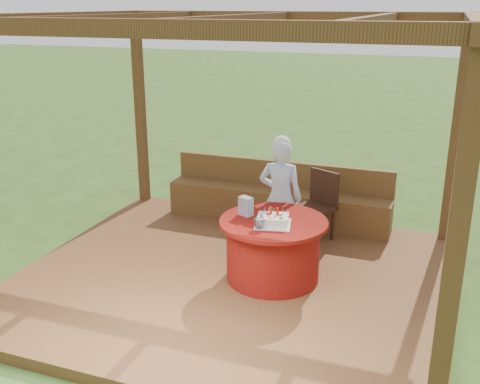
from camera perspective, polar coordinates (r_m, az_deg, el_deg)
name	(u,v)px	position (r m, az deg, el deg)	size (l,w,h in m)	color
ground	(232,285)	(6.23, -0.81, -9.45)	(60.00, 60.00, 0.00)	#2E4F1A
deck	(232,280)	(6.20, -0.81, -8.96)	(4.50, 4.00, 0.12)	brown
pergola	(231,61)	(5.52, -0.92, 13.17)	(4.50, 4.00, 2.72)	brown
bench	(278,203)	(7.57, 3.85, -1.09)	(3.00, 0.42, 0.80)	brown
table	(273,249)	(5.98, 3.37, -5.81)	(1.14, 1.14, 0.67)	maroon
chair	(318,203)	(7.00, 7.95, -1.07)	(0.55, 0.55, 0.87)	black
elderly_woman	(280,196)	(6.47, 4.13, -0.38)	(0.52, 0.36, 1.42)	#A1C2EF
birthday_cake	(273,220)	(5.73, 3.35, -2.84)	(0.43, 0.43, 0.17)	white
gift_bag	(246,206)	(5.95, 0.60, -1.45)	(0.14, 0.09, 0.20)	#C47FAC
drinking_glass	(259,224)	(5.61, 1.95, -3.27)	(0.11, 0.11, 0.11)	white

